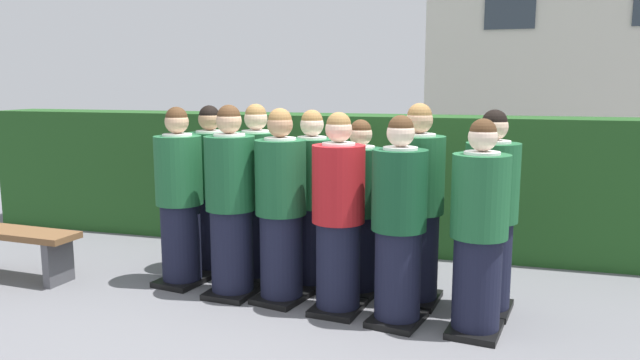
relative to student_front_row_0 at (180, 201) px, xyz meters
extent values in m
plane|color=slate|center=(1.35, -0.23, -0.79)|extent=(60.00, 60.00, 0.00)
cylinder|color=black|center=(0.00, 0.00, -0.41)|extent=(0.37, 0.37, 0.77)
cube|color=black|center=(0.00, 0.00, -0.77)|extent=(0.46, 0.54, 0.05)
cylinder|color=#1E5B33|center=(0.00, 0.00, 0.29)|extent=(0.43, 0.43, 0.63)
cylinder|color=white|center=(0.00, 0.00, 0.61)|extent=(0.27, 0.27, 0.03)
cube|color=gold|center=(0.04, 0.20, 0.42)|extent=(0.04, 0.02, 0.28)
sphere|color=tan|center=(0.00, 0.00, 0.73)|extent=(0.22, 0.22, 0.22)
sphere|color=#472D19|center=(0.00, 0.00, 0.77)|extent=(0.20, 0.20, 0.20)
cylinder|color=black|center=(0.59, -0.14, -0.40)|extent=(0.37, 0.37, 0.78)
cube|color=black|center=(0.59, -0.14, -0.77)|extent=(0.43, 0.51, 0.05)
cylinder|color=#19512D|center=(0.59, -0.14, 0.31)|extent=(0.44, 0.44, 0.64)
cylinder|color=white|center=(0.59, -0.14, 0.64)|extent=(0.27, 0.27, 0.03)
cube|color=#236038|center=(0.60, 0.06, 0.44)|extent=(0.04, 0.01, 0.28)
sphere|color=tan|center=(0.59, -0.14, 0.76)|extent=(0.22, 0.22, 0.22)
sphere|color=#472D19|center=(0.59, -0.14, 0.80)|extent=(0.20, 0.20, 0.20)
cube|color=white|center=(0.61, 0.14, 0.21)|extent=(0.15, 0.02, 0.20)
cylinder|color=black|center=(1.05, -0.15, -0.41)|extent=(0.37, 0.37, 0.77)
cube|color=black|center=(1.05, -0.15, -0.77)|extent=(0.48, 0.55, 0.05)
cylinder|color=#19512D|center=(1.05, -0.15, 0.29)|extent=(0.43, 0.43, 0.64)
cylinder|color=white|center=(1.05, -0.15, 0.62)|extent=(0.27, 0.27, 0.03)
cube|color=navy|center=(1.10, 0.05, 0.42)|extent=(0.04, 0.02, 0.28)
sphere|color=tan|center=(1.05, -0.15, 0.74)|extent=(0.22, 0.22, 0.22)
sphere|color=olive|center=(1.05, -0.15, 0.78)|extent=(0.20, 0.20, 0.20)
cube|color=white|center=(1.12, 0.12, 0.20)|extent=(0.15, 0.04, 0.20)
cylinder|color=black|center=(1.59, -0.26, -0.41)|extent=(0.36, 0.36, 0.76)
cube|color=black|center=(1.59, -0.26, -0.77)|extent=(0.43, 0.51, 0.05)
cylinder|color=#AD191E|center=(1.59, -0.26, 0.28)|extent=(0.43, 0.43, 0.63)
cylinder|color=white|center=(1.59, -0.26, 0.60)|extent=(0.27, 0.27, 0.03)
cube|color=navy|center=(1.61, -0.06, 0.40)|extent=(0.04, 0.02, 0.28)
sphere|color=beige|center=(1.59, -0.26, 0.72)|extent=(0.21, 0.21, 0.21)
sphere|color=olive|center=(1.59, -0.26, 0.76)|extent=(0.20, 0.20, 0.20)
cube|color=white|center=(1.62, 0.01, 0.19)|extent=(0.15, 0.02, 0.20)
cylinder|color=black|center=(2.10, -0.36, -0.42)|extent=(0.36, 0.36, 0.75)
cube|color=black|center=(2.10, -0.36, -0.77)|extent=(0.47, 0.54, 0.05)
cylinder|color=#144728|center=(2.10, -0.36, 0.27)|extent=(0.43, 0.43, 0.62)
cylinder|color=white|center=(2.10, -0.36, 0.59)|extent=(0.26, 0.26, 0.03)
cube|color=#236038|center=(2.14, -0.17, 0.40)|extent=(0.04, 0.02, 0.27)
sphere|color=beige|center=(2.10, -0.36, 0.71)|extent=(0.21, 0.21, 0.21)
sphere|color=#472D19|center=(2.10, -0.36, 0.75)|extent=(0.20, 0.20, 0.20)
cylinder|color=black|center=(2.70, -0.40, -0.42)|extent=(0.36, 0.36, 0.75)
cube|color=black|center=(2.70, -0.40, -0.77)|extent=(0.44, 0.51, 0.05)
cylinder|color=#1E5B33|center=(2.70, -0.40, 0.26)|extent=(0.42, 0.42, 0.62)
cylinder|color=white|center=(2.70, -0.40, 0.58)|extent=(0.26, 0.26, 0.03)
cube|color=gold|center=(2.73, -0.20, 0.39)|extent=(0.04, 0.02, 0.27)
sphere|color=beige|center=(2.70, -0.40, 0.70)|extent=(0.21, 0.21, 0.21)
sphere|color=#472D19|center=(2.70, -0.40, 0.73)|extent=(0.19, 0.19, 0.19)
cube|color=white|center=(2.74, -0.13, 0.17)|extent=(0.15, 0.03, 0.20)
cylinder|color=black|center=(0.10, 0.46, -0.41)|extent=(0.37, 0.37, 0.77)
cube|color=black|center=(0.10, 0.46, -0.77)|extent=(0.44, 0.52, 0.05)
cylinder|color=#19512D|center=(0.10, 0.46, 0.29)|extent=(0.43, 0.43, 0.63)
cylinder|color=white|center=(0.10, 0.46, 0.61)|extent=(0.27, 0.27, 0.03)
cube|color=navy|center=(0.12, 0.66, 0.41)|extent=(0.04, 0.02, 0.28)
sphere|color=tan|center=(0.10, 0.46, 0.73)|extent=(0.22, 0.22, 0.22)
sphere|color=black|center=(0.10, 0.46, 0.77)|extent=(0.20, 0.20, 0.20)
cylinder|color=black|center=(0.62, 0.36, -0.41)|extent=(0.37, 0.37, 0.78)
cube|color=black|center=(0.62, 0.36, -0.77)|extent=(0.47, 0.54, 0.05)
cylinder|color=#1E5B33|center=(0.62, 0.36, 0.30)|extent=(0.44, 0.44, 0.64)
cylinder|color=white|center=(0.62, 0.36, 0.63)|extent=(0.27, 0.27, 0.03)
cube|color=navy|center=(0.66, 0.57, 0.43)|extent=(0.04, 0.02, 0.28)
sphere|color=beige|center=(0.62, 0.36, 0.75)|extent=(0.22, 0.22, 0.22)
sphere|color=olive|center=(0.62, 0.36, 0.79)|extent=(0.20, 0.20, 0.20)
cylinder|color=black|center=(1.20, 0.30, -0.42)|extent=(0.36, 0.36, 0.76)
cube|color=black|center=(1.20, 0.30, -0.77)|extent=(0.45, 0.53, 0.05)
cylinder|color=#19512D|center=(1.20, 0.30, 0.27)|extent=(0.43, 0.43, 0.62)
cylinder|color=white|center=(1.20, 0.30, 0.59)|extent=(0.26, 0.26, 0.03)
cube|color=gold|center=(1.23, 0.50, 0.40)|extent=(0.04, 0.02, 0.27)
sphere|color=beige|center=(1.20, 0.30, 0.71)|extent=(0.21, 0.21, 0.21)
sphere|color=olive|center=(1.20, 0.30, 0.75)|extent=(0.20, 0.20, 0.20)
cube|color=white|center=(1.24, 0.57, 0.18)|extent=(0.15, 0.03, 0.20)
cylinder|color=black|center=(1.66, 0.23, -0.43)|extent=(0.34, 0.34, 0.72)
cube|color=black|center=(1.66, 0.23, -0.77)|extent=(0.43, 0.50, 0.05)
cylinder|color=#144728|center=(1.66, 0.23, 0.22)|extent=(0.41, 0.41, 0.59)
cylinder|color=white|center=(1.66, 0.23, 0.53)|extent=(0.25, 0.25, 0.03)
cube|color=gold|center=(1.69, 0.42, 0.34)|extent=(0.04, 0.02, 0.26)
sphere|color=beige|center=(1.66, 0.23, 0.64)|extent=(0.20, 0.20, 0.20)
sphere|color=#472D19|center=(1.66, 0.23, 0.68)|extent=(0.19, 0.19, 0.19)
cube|color=white|center=(1.70, 0.49, 0.13)|extent=(0.15, 0.03, 0.20)
cylinder|color=black|center=(2.18, 0.14, -0.40)|extent=(0.38, 0.38, 0.79)
cube|color=black|center=(2.18, 0.14, -0.77)|extent=(0.45, 0.53, 0.05)
cylinder|color=#1E5B33|center=(2.18, 0.14, 0.32)|extent=(0.45, 0.45, 0.65)
cylinder|color=white|center=(2.18, 0.14, 0.65)|extent=(0.28, 0.28, 0.03)
cube|color=#236038|center=(2.20, 0.35, 0.45)|extent=(0.04, 0.02, 0.29)
sphere|color=tan|center=(2.18, 0.14, 0.78)|extent=(0.22, 0.22, 0.22)
sphere|color=olive|center=(2.18, 0.14, 0.82)|extent=(0.21, 0.21, 0.21)
cylinder|color=black|center=(2.78, 0.09, -0.41)|extent=(0.37, 0.37, 0.77)
cube|color=black|center=(2.78, 0.09, -0.77)|extent=(0.45, 0.53, 0.05)
cylinder|color=#1E5B33|center=(2.78, 0.09, 0.29)|extent=(0.43, 0.43, 0.64)
cylinder|color=white|center=(2.78, 0.09, 0.62)|extent=(0.27, 0.27, 0.03)
cube|color=gold|center=(2.81, 0.29, 0.42)|extent=(0.04, 0.02, 0.28)
sphere|color=beige|center=(2.78, 0.09, 0.74)|extent=(0.22, 0.22, 0.22)
sphere|color=black|center=(2.78, 0.09, 0.78)|extent=(0.20, 0.20, 0.20)
cube|color=#214C1E|center=(1.35, 1.83, -0.03)|extent=(9.75, 0.70, 1.52)
cube|color=beige|center=(4.18, 9.07, 1.96)|extent=(5.56, 4.01, 5.51)
cube|color=brown|center=(-1.66, -0.31, -0.34)|extent=(1.42, 0.45, 0.06)
cube|color=#4C4C51|center=(-1.11, -0.34, -0.58)|extent=(0.10, 0.32, 0.42)
camera|label=1|loc=(2.79, -4.88, 1.08)|focal=33.73mm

